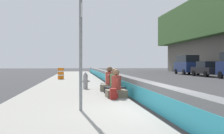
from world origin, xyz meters
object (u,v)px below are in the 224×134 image
(seated_person_foreground, at_px, (116,88))
(seated_person_far, at_px, (109,82))
(backpack, at_px, (113,94))
(construction_barrel, at_px, (61,73))
(parked_car_far, at_px, (187,64))
(route_sign_post, at_px, (81,37))
(seated_person_rear, at_px, (110,83))
(parked_car_midline, at_px, (207,69))
(fire_hydrant, at_px, (85,80))
(seated_person_middle, at_px, (114,86))

(seated_person_foreground, bearing_deg, seated_person_far, -1.85)
(backpack, relative_size, construction_barrel, 0.42)
(backpack, xyz_separation_m, parked_car_far, (25.84, -13.39, 1.02))
(route_sign_post, bearing_deg, seated_person_rear, -14.96)
(seated_person_far, bearing_deg, seated_person_rear, 176.12)
(seated_person_far, height_order, backpack, seated_person_far)
(seated_person_foreground, xyz_separation_m, seated_person_rear, (2.60, -0.05, 0.02))
(seated_person_far, bearing_deg, seated_person_foreground, 178.15)
(backpack, height_order, parked_car_far, parked_car_far)
(parked_car_far, bearing_deg, seated_person_rear, 149.84)
(seated_person_far, relative_size, parked_car_far, 0.22)
(route_sign_post, bearing_deg, parked_car_far, -27.46)
(route_sign_post, xyz_separation_m, seated_person_rear, (5.51, -1.47, -1.70))
(parked_car_midline, bearing_deg, seated_person_far, 140.15)
(route_sign_post, bearing_deg, seated_person_foreground, -26.03)
(fire_hydrant, bearing_deg, seated_person_rear, -138.81)
(seated_person_far, bearing_deg, backpack, 175.74)
(seated_person_far, bearing_deg, parked_car_midline, -39.85)
(seated_person_far, distance_m, parked_car_far, 25.33)
(construction_barrel, bearing_deg, parked_car_midline, -70.53)
(seated_person_foreground, bearing_deg, seated_person_middle, -4.66)
(fire_hydrant, relative_size, construction_barrel, 0.93)
(fire_hydrant, distance_m, parked_car_far, 25.68)
(seated_person_middle, height_order, seated_person_far, seated_person_far)
(route_sign_post, xyz_separation_m, backpack, (2.30, -1.23, -1.88))
(seated_person_rear, xyz_separation_m, construction_barrel, (10.77, 2.92, 0.11))
(seated_person_foreground, relative_size, construction_barrel, 1.16)
(backpack, distance_m, construction_barrel, 14.24)
(fire_hydrant, height_order, seated_person_far, seated_person_far)
(seated_person_rear, relative_size, construction_barrel, 1.24)
(seated_person_far, height_order, construction_barrel, seated_person_far)
(seated_person_middle, xyz_separation_m, parked_car_far, (23.90, -13.09, 0.86))
(fire_hydrant, height_order, parked_car_far, parked_car_far)
(seated_person_middle, height_order, backpack, seated_person_middle)
(seated_person_rear, height_order, parked_car_far, parked_car_far)
(fire_hydrant, bearing_deg, parked_car_midline, -43.01)
(seated_person_far, xyz_separation_m, parked_car_far, (21.68, -13.08, 0.86))
(seated_person_far, height_order, parked_car_far, parked_car_far)
(seated_person_middle, distance_m, seated_person_rear, 1.28)
(seated_person_rear, bearing_deg, route_sign_post, 165.04)
(route_sign_post, bearing_deg, seated_person_middle, -19.88)
(parked_car_midline, height_order, parked_car_far, parked_car_far)
(seated_person_middle, relative_size, parked_car_far, 0.22)
(seated_person_middle, xyz_separation_m, seated_person_far, (2.22, -0.01, 0.00))
(backpack, distance_m, parked_car_midline, 23.62)
(parked_car_midline, bearing_deg, seated_person_foreground, 145.59)
(backpack, bearing_deg, route_sign_post, 151.88)
(fire_hydrant, relative_size, seated_person_foreground, 0.80)
(route_sign_post, distance_m, seated_person_far, 6.85)
(seated_person_rear, xyz_separation_m, seated_person_far, (0.95, -0.06, -0.02))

